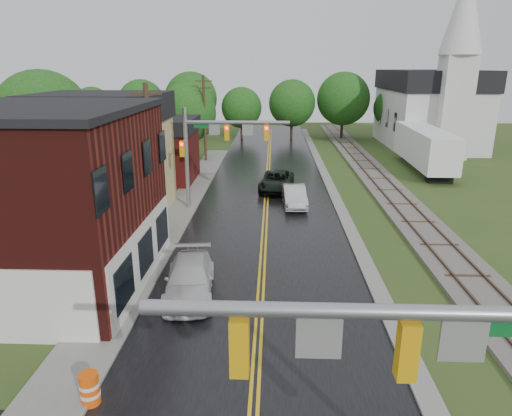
# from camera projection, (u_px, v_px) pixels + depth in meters

# --- Properties ---
(main_road) EXTENTS (10.00, 90.00, 0.02)m
(main_road) POSITION_uv_depth(u_px,v_px,m) (266.00, 198.00, 35.85)
(main_road) COLOR black
(main_road) RESTS_ON ground
(curb_right) EXTENTS (0.80, 70.00, 0.12)m
(curb_right) POSITION_uv_depth(u_px,v_px,m) (328.00, 183.00, 40.42)
(curb_right) COLOR gray
(curb_right) RESTS_ON ground
(sidewalk_left) EXTENTS (2.40, 50.00, 0.12)m
(sidewalk_left) POSITION_uv_depth(u_px,v_px,m) (175.00, 217.00, 31.31)
(sidewalk_left) COLOR gray
(sidewalk_left) RESTS_ON ground
(yellow_house) EXTENTS (8.00, 7.00, 6.40)m
(yellow_house) POSITION_uv_depth(u_px,v_px,m) (107.00, 167.00, 31.48)
(yellow_house) COLOR tan
(yellow_house) RESTS_ON ground
(darkred_building) EXTENTS (7.00, 6.00, 4.40)m
(darkred_building) POSITION_uv_depth(u_px,v_px,m) (155.00, 157.00, 40.33)
(darkred_building) COLOR #3F0F0C
(darkred_building) RESTS_ON ground
(church) EXTENTS (10.40, 18.40, 20.00)m
(church) POSITION_uv_depth(u_px,v_px,m) (433.00, 100.00, 56.01)
(church) COLOR silver
(church) RESTS_ON ground
(railroad) EXTENTS (3.20, 80.00, 0.30)m
(railroad) POSITION_uv_depth(u_px,v_px,m) (381.00, 182.00, 40.22)
(railroad) COLOR #59544C
(railroad) RESTS_ON ground
(traffic_signal_near) EXTENTS (7.34, 0.30, 7.20)m
(traffic_signal_near) POSITION_uv_depth(u_px,v_px,m) (450.00, 379.00, 7.54)
(traffic_signal_near) COLOR gray
(traffic_signal_near) RESTS_ON ground
(traffic_signal_far) EXTENTS (7.34, 0.43, 7.20)m
(traffic_signal_far) POSITION_uv_depth(u_px,v_px,m) (216.00, 140.00, 31.63)
(traffic_signal_far) COLOR gray
(traffic_signal_far) RESTS_ON ground
(utility_pole_b) EXTENTS (1.80, 0.28, 9.00)m
(utility_pole_b) POSITION_uv_depth(u_px,v_px,m) (150.00, 157.00, 27.06)
(utility_pole_b) COLOR #382616
(utility_pole_b) RESTS_ON ground
(utility_pole_c) EXTENTS (1.80, 0.28, 9.00)m
(utility_pole_c) POSITION_uv_depth(u_px,v_px,m) (205.00, 117.00, 48.04)
(utility_pole_c) COLOR #382616
(utility_pole_c) RESTS_ON ground
(tree_left_b) EXTENTS (7.60, 7.60, 9.69)m
(tree_left_b) POSITION_uv_depth(u_px,v_px,m) (45.00, 120.00, 36.61)
(tree_left_b) COLOR black
(tree_left_b) RESTS_ON ground
(tree_left_c) EXTENTS (6.00, 6.00, 7.65)m
(tree_left_c) POSITION_uv_depth(u_px,v_px,m) (127.00, 124.00, 44.45)
(tree_left_c) COLOR black
(tree_left_c) RESTS_ON ground
(tree_left_e) EXTENTS (6.40, 6.40, 8.16)m
(tree_left_e) POSITION_uv_depth(u_px,v_px,m) (188.00, 114.00, 49.90)
(tree_left_e) COLOR black
(tree_left_e) RESTS_ON ground
(suv_dark) EXTENTS (3.17, 5.78, 1.53)m
(suv_dark) POSITION_uv_depth(u_px,v_px,m) (277.00, 181.00, 37.76)
(suv_dark) COLOR black
(suv_dark) RESTS_ON ground
(sedan_silver) EXTENTS (1.83, 4.64, 1.50)m
(sedan_silver) POSITION_uv_depth(u_px,v_px,m) (294.00, 196.00, 33.46)
(sedan_silver) COLOR silver
(sedan_silver) RESTS_ON ground
(pickup_white) EXTENTS (2.61, 5.36, 1.50)m
(pickup_white) POSITION_uv_depth(u_px,v_px,m) (190.00, 279.00, 20.51)
(pickup_white) COLOR silver
(pickup_white) RESTS_ON ground
(semi_trailer) EXTENTS (3.22, 13.17, 4.07)m
(semi_trailer) POSITION_uv_depth(u_px,v_px,m) (425.00, 146.00, 44.46)
(semi_trailer) COLOR black
(semi_trailer) RESTS_ON ground
(construction_barrel) EXTENTS (0.75, 0.75, 1.05)m
(construction_barrel) POSITION_uv_depth(u_px,v_px,m) (90.00, 389.00, 13.86)
(construction_barrel) COLOR #EE520A
(construction_barrel) RESTS_ON ground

